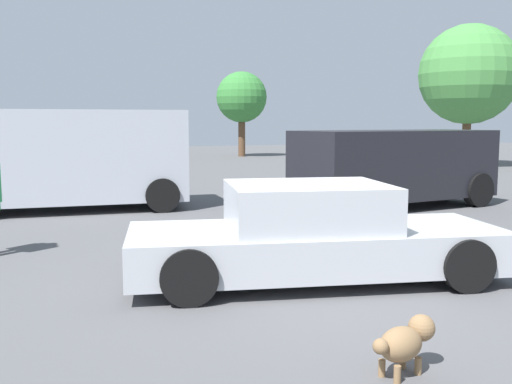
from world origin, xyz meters
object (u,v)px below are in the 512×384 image
at_px(dog, 405,341).
at_px(suv_dark, 395,165).
at_px(sedan_foreground, 313,236).
at_px(van_white, 71,157).

distance_m(dog, suv_dark, 9.40).
xyz_separation_m(sedan_foreground, dog, (-0.61, -2.77, -0.29)).
xyz_separation_m(sedan_foreground, suv_dark, (4.71, 4.94, 0.43)).
bearing_deg(van_white, suv_dark, 166.24).
relative_size(sedan_foreground, suv_dark, 0.98).
bearing_deg(van_white, dog, 104.65).
distance_m(dog, van_white, 10.29).
height_order(van_white, suv_dark, van_white).
bearing_deg(van_white, sedan_foreground, 112.59).
bearing_deg(suv_dark, van_white, 154.46).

